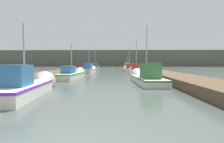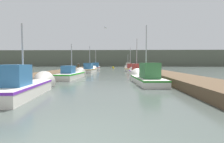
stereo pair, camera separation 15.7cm
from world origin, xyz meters
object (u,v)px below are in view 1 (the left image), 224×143
object	(u,v)px
channel_buoy	(112,68)
fishing_boat_3	(136,71)
fishing_boat_5	(129,69)
fishing_boat_2	(72,74)
fishing_boat_6	(95,68)
mooring_piling_1	(78,68)
mooring_piling_2	(94,66)
fishing_boat_1	(145,77)
fishing_boat_7	(127,67)
seagull_lead	(105,28)
fishing_boat_4	(89,69)
mooring_piling_3	(133,67)
mooring_piling_0	(89,67)
fishing_boat_0	(28,86)

from	to	relation	value
channel_buoy	fishing_boat_3	bearing A→B (deg)	-81.63
fishing_boat_5	fishing_boat_2	bearing A→B (deg)	-117.51
fishing_boat_5	fishing_boat_6	xyz separation A→B (m)	(-6.65, 4.42, 0.08)
mooring_piling_1	channel_buoy	xyz separation A→B (m)	(4.58, 20.96, -0.52)
fishing_boat_2	mooring_piling_2	xyz separation A→B (m)	(-0.96, 24.82, 0.34)
fishing_boat_1	channel_buoy	world-z (taller)	fishing_boat_1
fishing_boat_7	seagull_lead	size ratio (longest dim) A/B	9.86
fishing_boat_2	fishing_boat_4	distance (m)	10.75
fishing_boat_1	fishing_boat_6	bearing A→B (deg)	102.29
fishing_boat_3	mooring_piling_2	bearing A→B (deg)	110.08
fishing_boat_3	fishing_boat_5	world-z (taller)	fishing_boat_3
mooring_piling_3	seagull_lead	bearing A→B (deg)	-107.21
fishing_boat_6	mooring_piling_1	size ratio (longest dim) A/B	3.47
fishing_boat_1	fishing_boat_5	distance (m)	17.57
fishing_boat_4	channel_buoy	bearing A→B (deg)	82.12
mooring_piling_0	channel_buoy	distance (m)	13.11
fishing_boat_1	channel_buoy	bearing A→B (deg)	91.38
fishing_boat_1	channel_buoy	size ratio (longest dim) A/B	5.91
mooring_piling_0	mooring_piling_2	size ratio (longest dim) A/B	1.01
mooring_piling_2	fishing_boat_1	bearing A→B (deg)	-75.23
fishing_boat_1	fishing_boat_3	distance (m)	8.86
mooring_piling_1	seagull_lead	world-z (taller)	seagull_lead
mooring_piling_3	mooring_piling_1	bearing A→B (deg)	-130.97
mooring_piling_1	seagull_lead	xyz separation A→B (m)	(4.30, -4.86, 4.89)
fishing_boat_4	fishing_boat_6	xyz separation A→B (m)	(-0.04, 7.64, 0.05)
mooring_piling_2	mooring_piling_3	xyz separation A→B (m)	(8.72, -6.13, -0.02)
fishing_boat_4	mooring_piling_0	world-z (taller)	fishing_boat_4
mooring_piling_2	fishing_boat_0	bearing A→B (deg)	-88.37
fishing_boat_1	fishing_boat_7	bearing A→B (deg)	85.14
channel_buoy	seagull_lead	distance (m)	26.39
mooring_piling_1	fishing_boat_6	bearing A→B (deg)	82.81
fishing_boat_1	fishing_boat_4	xyz separation A→B (m)	(-6.48, 14.35, 0.03)
fishing_boat_3	fishing_boat_4	size ratio (longest dim) A/B	0.78
mooring_piling_0	mooring_piling_2	distance (m)	7.95
fishing_boat_4	mooring_piling_1	world-z (taller)	fishing_boat_4
channel_buoy	fishing_boat_2	bearing A→B (deg)	-96.46
fishing_boat_5	fishing_boat_1	bearing A→B (deg)	-92.46
fishing_boat_2	fishing_boat_5	size ratio (longest dim) A/B	1.18
fishing_boat_4	mooring_piling_2	xyz separation A→B (m)	(-1.01, 14.06, 0.27)
fishing_boat_0	channel_buoy	xyz separation A→B (m)	(3.32, 37.96, -0.25)
fishing_boat_0	channel_buoy	world-z (taller)	fishing_boat_0
fishing_boat_1	mooring_piling_2	world-z (taller)	fishing_boat_1
mooring_piling_1	mooring_piling_3	world-z (taller)	mooring_piling_3
mooring_piling_0	seagull_lead	xyz separation A→B (m)	(3.99, -13.45, 4.86)
fishing_boat_0	fishing_boat_1	xyz separation A→B (m)	(6.54, 5.11, 0.01)
fishing_boat_3	mooring_piling_1	distance (m)	8.66
fishing_boat_6	fishing_boat_7	bearing A→B (deg)	32.16
fishing_boat_6	channel_buoy	bearing A→B (deg)	67.62
fishing_boat_0	seagull_lead	world-z (taller)	seagull_lead
fishing_boat_0	fishing_boat_3	xyz separation A→B (m)	(6.85, 13.97, 0.00)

